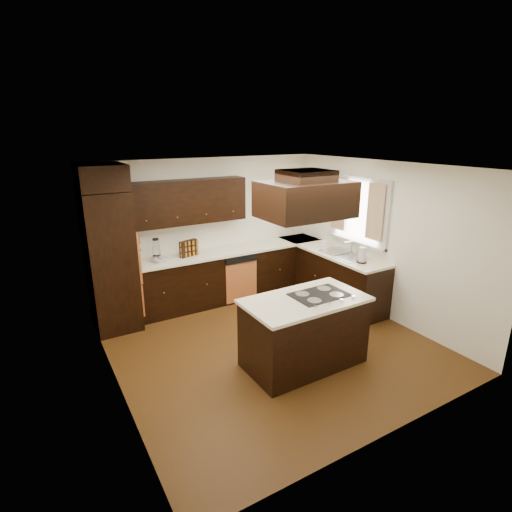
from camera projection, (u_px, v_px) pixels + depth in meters
name	position (u px, v px, depth m)	size (l,w,h in m)	color
floor	(271.00, 345.00, 5.73)	(4.20, 4.20, 0.02)	brown
ceiling	(273.00, 166.00, 4.98)	(4.20, 4.20, 0.02)	white
wall_back	(208.00, 230.00, 7.09)	(4.20, 0.02, 2.50)	white
wall_front	(397.00, 324.00, 3.62)	(4.20, 0.02, 2.50)	white
wall_left	(109.00, 292.00, 4.34)	(0.02, 4.20, 2.50)	white
wall_right	(383.00, 241.00, 6.37)	(0.02, 4.20, 2.50)	white
oven_column	(111.00, 262.00, 5.96)	(0.65, 0.75, 2.12)	black
wall_oven_face	(134.00, 254.00, 6.11)	(0.05, 0.62, 0.78)	orange
base_cabinets_back	(219.00, 277.00, 7.10)	(2.93, 0.60, 0.88)	black
base_cabinets_right	(329.00, 275.00, 7.21)	(0.60, 2.40, 0.88)	black
countertop_back	(218.00, 253.00, 6.95)	(2.93, 0.63, 0.04)	white
countertop_right	(329.00, 251.00, 7.06)	(0.63, 2.40, 0.04)	white
upper_cabinets	(188.00, 202.00, 6.57)	(2.00, 0.34, 0.72)	black
dishwasher_front	(241.00, 282.00, 7.01)	(0.60, 0.05, 0.72)	orange
window_frame	(359.00, 211.00, 6.69)	(0.06, 1.32, 1.12)	silver
window_pane	(360.00, 210.00, 6.70)	(0.00, 1.20, 1.00)	white
curtain_left	(375.00, 212.00, 6.30)	(0.02, 0.34, 0.90)	beige
curtain_right	(339.00, 204.00, 6.99)	(0.02, 0.34, 0.90)	beige
sink_rim	(344.00, 254.00, 6.77)	(0.52, 0.84, 0.01)	silver
island	(304.00, 333.00, 5.14)	(1.50, 0.82, 0.88)	black
island_top	(305.00, 300.00, 5.00)	(1.56, 0.87, 0.04)	white
cooktop	(319.00, 295.00, 5.10)	(0.71, 0.47, 0.01)	black
range_hood	(305.00, 199.00, 4.68)	(1.05, 0.72, 0.42)	black
hood_duct	(306.00, 176.00, 4.60)	(0.55, 0.50, 0.13)	black
blender_base	(157.00, 258.00, 6.40)	(0.15, 0.15, 0.10)	silver
blender_pitcher	(156.00, 248.00, 6.35)	(0.13, 0.13, 0.26)	silver
spice_rack	(188.00, 248.00, 6.65)	(0.33, 0.08, 0.27)	black
mixing_bowl	(160.00, 259.00, 6.42)	(0.25, 0.25, 0.06)	silver
soap_bottle	(324.00, 243.00, 7.15)	(0.08, 0.09, 0.19)	silver
paper_towel	(362.00, 255.00, 6.31)	(0.12, 0.12, 0.25)	silver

